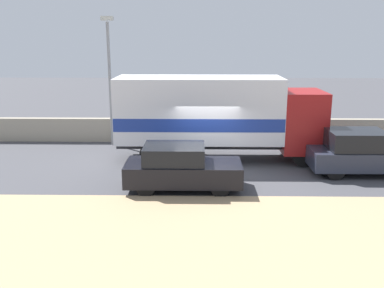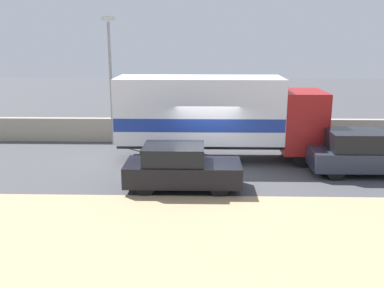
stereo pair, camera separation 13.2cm
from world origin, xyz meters
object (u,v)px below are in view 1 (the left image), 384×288
at_px(street_lamp, 109,71).
at_px(car_hatchback, 181,168).
at_px(car_sedan_second, 361,153).
at_px(box_truck, 215,114).

bearing_deg(street_lamp, car_hatchback, -59.77).
bearing_deg(car_sedan_second, street_lamp, 157.44).
bearing_deg(box_truck, car_hatchback, -109.38).
xyz_separation_m(street_lamp, car_hatchback, (3.62, -6.20, -2.80)).
height_order(street_lamp, car_hatchback, street_lamp).
bearing_deg(car_hatchback, box_truck, 70.62).
distance_m(street_lamp, box_truck, 5.75).
bearing_deg(street_lamp, box_truck, -27.23).
height_order(car_hatchback, car_sedan_second, car_sedan_second).
bearing_deg(box_truck, street_lamp, 152.77).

